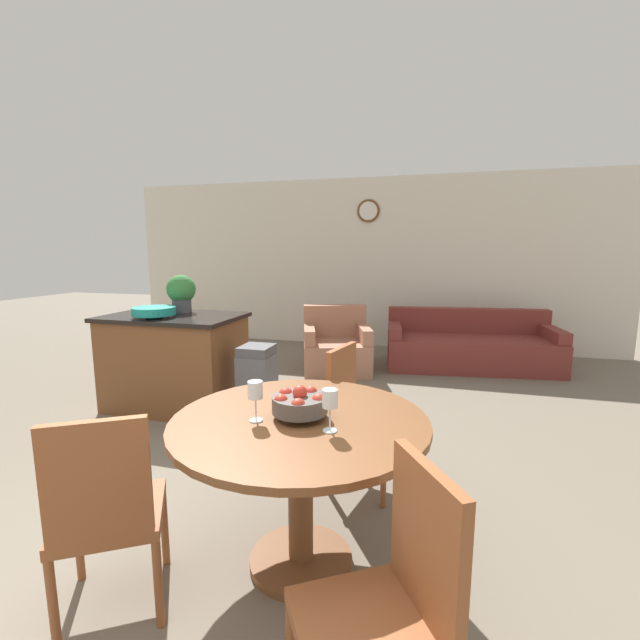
{
  "coord_description": "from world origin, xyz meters",
  "views": [
    {
      "loc": [
        1.22,
        -1.1,
        1.55
      ],
      "look_at": [
        0.27,
        2.37,
        0.97
      ],
      "focal_mm": 24.0,
      "sensor_mm": 36.0,
      "label": 1
    }
  ],
  "objects_px": {
    "wine_glass_left": "(255,392)",
    "trash_bin": "(257,384)",
    "couch": "(470,347)",
    "armchair": "(336,349)",
    "teal_bowl": "(154,311)",
    "fruit_bowl": "(300,403)",
    "potted_plant": "(181,292)",
    "dining_table": "(300,452)",
    "dining_chair_near_right": "(391,601)",
    "dining_chair_near_left": "(107,508)",
    "kitchen_island": "(175,361)",
    "wine_glass_right": "(330,401)",
    "dining_chair_far_side": "(357,411)"
  },
  "relations": [
    {
      "from": "wine_glass_left",
      "to": "trash_bin",
      "type": "distance_m",
      "value": 1.98
    },
    {
      "from": "couch",
      "to": "armchair",
      "type": "distance_m",
      "value": 1.82
    },
    {
      "from": "teal_bowl",
      "to": "armchair",
      "type": "relative_size",
      "value": 0.38
    },
    {
      "from": "fruit_bowl",
      "to": "potted_plant",
      "type": "xyz_separation_m",
      "value": [
        -1.91,
        1.98,
        0.3
      ]
    },
    {
      "from": "dining_table",
      "to": "armchair",
      "type": "xyz_separation_m",
      "value": [
        -0.63,
        3.48,
        -0.31
      ]
    },
    {
      "from": "dining_chair_near_right",
      "to": "dining_table",
      "type": "bearing_deg",
      "value": 5.22
    },
    {
      "from": "dining_chair_near_left",
      "to": "kitchen_island",
      "type": "height_order",
      "value": "kitchen_island"
    },
    {
      "from": "potted_plant",
      "to": "teal_bowl",
      "type": "bearing_deg",
      "value": -97.8
    },
    {
      "from": "armchair",
      "to": "wine_glass_right",
      "type": "bearing_deg",
      "value": -95.3
    },
    {
      "from": "couch",
      "to": "dining_chair_near_left",
      "type": "bearing_deg",
      "value": -117.6
    },
    {
      "from": "wine_glass_right",
      "to": "trash_bin",
      "type": "bearing_deg",
      "value": 122.46
    },
    {
      "from": "dining_chair_far_side",
      "to": "dining_chair_near_right",
      "type": "bearing_deg",
      "value": 27.72
    },
    {
      "from": "dining_table",
      "to": "wine_glass_right",
      "type": "bearing_deg",
      "value": -32.7
    },
    {
      "from": "wine_glass_left",
      "to": "teal_bowl",
      "type": "relative_size",
      "value": 0.48
    },
    {
      "from": "potted_plant",
      "to": "couch",
      "type": "xyz_separation_m",
      "value": [
        2.98,
        2.15,
        -0.87
      ]
    },
    {
      "from": "dining_chair_far_side",
      "to": "kitchen_island",
      "type": "height_order",
      "value": "kitchen_island"
    },
    {
      "from": "wine_glass_left",
      "to": "couch",
      "type": "height_order",
      "value": "wine_glass_left"
    },
    {
      "from": "potted_plant",
      "to": "couch",
      "type": "bearing_deg",
      "value": 35.87
    },
    {
      "from": "couch",
      "to": "dining_chair_far_side",
      "type": "bearing_deg",
      "value": -112.99
    },
    {
      "from": "dining_chair_far_side",
      "to": "wine_glass_left",
      "type": "distance_m",
      "value": 1.06
    },
    {
      "from": "dining_chair_near_left",
      "to": "fruit_bowl",
      "type": "height_order",
      "value": "fruit_bowl"
    },
    {
      "from": "dining_chair_near_right",
      "to": "wine_glass_left",
      "type": "bearing_deg",
      "value": 18.15
    },
    {
      "from": "fruit_bowl",
      "to": "teal_bowl",
      "type": "height_order",
      "value": "teal_bowl"
    },
    {
      "from": "dining_table",
      "to": "dining_chair_near_left",
      "type": "height_order",
      "value": "dining_chair_near_left"
    },
    {
      "from": "trash_bin",
      "to": "armchair",
      "type": "relative_size",
      "value": 0.68
    },
    {
      "from": "dining_chair_near_right",
      "to": "wine_glass_right",
      "type": "bearing_deg",
      "value": -1.15
    },
    {
      "from": "dining_chair_near_right",
      "to": "armchair",
      "type": "xyz_separation_m",
      "value": [
        -1.14,
        4.16,
        -0.22
      ]
    },
    {
      "from": "teal_bowl",
      "to": "trash_bin",
      "type": "xyz_separation_m",
      "value": [
        1.01,
        0.06,
        -0.64
      ]
    },
    {
      "from": "kitchen_island",
      "to": "teal_bowl",
      "type": "bearing_deg",
      "value": -115.32
    },
    {
      "from": "teal_bowl",
      "to": "couch",
      "type": "height_order",
      "value": "teal_bowl"
    },
    {
      "from": "fruit_bowl",
      "to": "wine_glass_right",
      "type": "height_order",
      "value": "wine_glass_right"
    },
    {
      "from": "couch",
      "to": "trash_bin",
      "type": "bearing_deg",
      "value": -136.02
    },
    {
      "from": "fruit_bowl",
      "to": "wine_glass_left",
      "type": "height_order",
      "value": "wine_glass_left"
    },
    {
      "from": "wine_glass_left",
      "to": "kitchen_island",
      "type": "bearing_deg",
      "value": 132.33
    },
    {
      "from": "teal_bowl",
      "to": "trash_bin",
      "type": "relative_size",
      "value": 0.56
    },
    {
      "from": "kitchen_island",
      "to": "trash_bin",
      "type": "relative_size",
      "value": 1.85
    },
    {
      "from": "dining_table",
      "to": "dining_chair_near_right",
      "type": "xyz_separation_m",
      "value": [
        0.51,
        -0.68,
        -0.09
      ]
    },
    {
      "from": "dining_table",
      "to": "fruit_bowl",
      "type": "distance_m",
      "value": 0.25
    },
    {
      "from": "wine_glass_right",
      "to": "kitchen_island",
      "type": "relative_size",
      "value": 0.15
    },
    {
      "from": "dining_chair_far_side",
      "to": "armchair",
      "type": "xyz_separation_m",
      "value": [
        -0.75,
        2.65,
        -0.22
      ]
    },
    {
      "from": "couch",
      "to": "fruit_bowl",
      "type": "bearing_deg",
      "value": -111.46
    },
    {
      "from": "dining_table",
      "to": "wine_glass_right",
      "type": "relative_size",
      "value": 6.38
    },
    {
      "from": "dining_chair_near_left",
      "to": "fruit_bowl",
      "type": "distance_m",
      "value": 0.91
    },
    {
      "from": "kitchen_island",
      "to": "armchair",
      "type": "xyz_separation_m",
      "value": [
        1.25,
        1.72,
        -0.19
      ]
    },
    {
      "from": "dining_chair_near_right",
      "to": "trash_bin",
      "type": "distance_m",
      "value": 2.75
    },
    {
      "from": "wine_glass_right",
      "to": "couch",
      "type": "height_order",
      "value": "wine_glass_right"
    },
    {
      "from": "wine_glass_right",
      "to": "dining_chair_near_right",
      "type": "bearing_deg",
      "value": -59.66
    },
    {
      "from": "kitchen_island",
      "to": "couch",
      "type": "bearing_deg",
      "value": 38.72
    },
    {
      "from": "dining_chair_near_right",
      "to": "couch",
      "type": "xyz_separation_m",
      "value": [
        0.56,
        4.81,
        -0.24
      ]
    },
    {
      "from": "dining_chair_far_side",
      "to": "wine_glass_right",
      "type": "height_order",
      "value": "wine_glass_right"
    }
  ]
}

